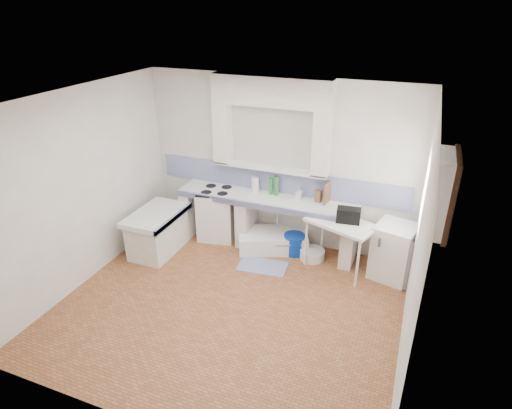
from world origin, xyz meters
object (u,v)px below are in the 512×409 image
(stove, at_px, (218,214))
(side_table, at_px, (339,246))
(sink, at_px, (273,241))
(fridge, at_px, (393,251))

(stove, height_order, side_table, stove)
(stove, relative_size, side_table, 0.86)
(sink, xyz_separation_m, side_table, (1.15, -0.24, 0.28))
(stove, xyz_separation_m, side_table, (2.18, -0.26, -0.02))
(side_table, relative_size, fridge, 1.16)
(stove, bearing_deg, side_table, -17.16)
(stove, height_order, sink, stove)
(stove, distance_m, sink, 1.08)
(sink, bearing_deg, stove, 155.39)
(stove, bearing_deg, sink, -11.81)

